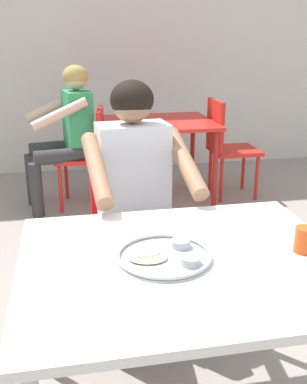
# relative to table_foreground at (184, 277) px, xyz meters

# --- Properties ---
(back_wall) EXTENTS (12.00, 0.12, 3.40)m
(back_wall) POSITION_rel_table_foreground_xyz_m (0.09, 3.66, 1.05)
(back_wall) COLOR silver
(back_wall) RESTS_ON ground
(table_foreground) EXTENTS (1.08, 0.89, 0.72)m
(table_foreground) POSITION_rel_table_foreground_xyz_m (0.00, 0.00, 0.00)
(table_foreground) COLOR silver
(table_foreground) RESTS_ON ground
(thali_tray) EXTENTS (0.32, 0.32, 0.03)m
(thali_tray) POSITION_rel_table_foreground_xyz_m (-0.06, 0.01, 0.08)
(thali_tray) COLOR #B7BABF
(thali_tray) RESTS_ON table_foreground
(drinking_cup) EXTENTS (0.06, 0.06, 0.09)m
(drinking_cup) POSITION_rel_table_foreground_xyz_m (0.41, -0.03, 0.12)
(drinking_cup) COLOR #D84C19
(drinking_cup) RESTS_ON table_foreground
(chair_foreground) EXTENTS (0.43, 0.43, 0.86)m
(chair_foreground) POSITION_rel_table_foreground_xyz_m (-0.05, 0.94, -0.15)
(chair_foreground) COLOR red
(chair_foreground) RESTS_ON ground
(diner_foreground) EXTENTS (0.52, 0.57, 1.23)m
(diner_foreground) POSITION_rel_table_foreground_xyz_m (-0.04, 0.72, 0.08)
(diner_foreground) COLOR #3C3C3C
(diner_foreground) RESTS_ON ground
(table_background_red) EXTENTS (0.93, 0.82, 0.72)m
(table_background_red) POSITION_rel_table_foreground_xyz_m (0.44, 2.51, -0.02)
(table_background_red) COLOR red
(table_background_red) RESTS_ON ground
(chair_red_left) EXTENTS (0.45, 0.47, 0.85)m
(chair_red_left) POSITION_rel_table_foreground_xyz_m (-0.18, 2.47, -0.15)
(chair_red_left) COLOR red
(chair_red_left) RESTS_ON ground
(chair_red_right) EXTENTS (0.42, 0.40, 0.89)m
(chair_red_right) POSITION_rel_table_foreground_xyz_m (1.04, 2.47, -0.14)
(chair_red_right) COLOR red
(chair_red_right) RESTS_ON ground
(patron_background) EXTENTS (0.60, 0.56, 1.19)m
(patron_background) POSITION_rel_table_foreground_xyz_m (-0.35, 2.49, 0.06)
(patron_background) COLOR #343434
(patron_background) RESTS_ON ground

